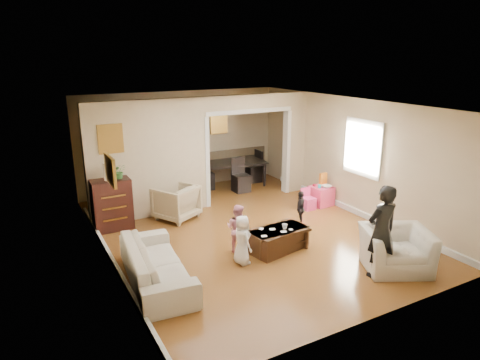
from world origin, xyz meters
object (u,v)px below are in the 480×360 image
child_kneel_a (242,240)px  child_kneel_b (238,228)px  table_lamp (109,171)px  coffee_cup (285,227)px  dresser (112,205)px  coffee_table (278,239)px  adult_person (382,232)px  sofa (156,264)px  play_table (321,196)px  armchair_back (176,202)px  child_toddler (300,209)px  cyan_cup (320,186)px  armchair_front (396,249)px  dining_table (230,173)px

child_kneel_a → child_kneel_b: 0.47m
table_lamp → coffee_cup: bearing=-44.5°
dresser → table_lamp: table_lamp is taller
coffee_table → adult_person: adult_person is taller
sofa → coffee_cup: size_ratio=20.80×
coffee_cup → child_kneel_a: bearing=-174.0°
table_lamp → play_table: size_ratio=0.75×
armchair_back → dresser: 1.37m
child_toddler → adult_person: bearing=34.5°
cyan_cup → adult_person: 3.38m
sofa → child_kneel_b: child_kneel_b is taller
sofa → adult_person: size_ratio=1.38×
child_toddler → table_lamp: bearing=-78.2°
coffee_cup → play_table: size_ratio=0.22×
armchair_back → child_toddler: bearing=114.0°
armchair_front → table_lamp: table_lamp is taller
coffee_table → armchair_front: bearing=-49.1°
coffee_table → adult_person: (0.91, -1.59, 0.57)m
armchair_front → sofa: bearing=-175.5°
table_lamp → cyan_cup: table_lamp is taller
child_kneel_b → armchair_front: bearing=-164.2°
armchair_front → dining_table: armchair_front is taller
coffee_cup → play_table: (2.18, 1.63, -0.23)m
armchair_back → play_table: (3.38, -0.83, -0.15)m
play_table → armchair_back: bearing=166.2°
dresser → child_kneel_a: bearing=-58.4°
coffee_cup → dining_table: size_ratio=0.05×
table_lamp → child_toddler: bearing=-26.2°
dining_table → child_toddler: child_toddler is taller
adult_person → child_kneel_a: size_ratio=1.77×
dresser → table_lamp: size_ratio=2.97×
dining_table → adult_person: size_ratio=1.24×
sofa → coffee_cup: bearing=-84.6°
armchair_front → play_table: (0.94, 3.13, -0.12)m
armchair_front → adult_person: (-0.44, -0.05, 0.43)m
coffee_cup → cyan_cup: (2.08, 1.58, 0.04)m
sofa → dresser: size_ratio=2.02×
coffee_cup → child_kneel_b: size_ratio=0.11×
table_lamp → adult_person: size_ratio=0.23×
armchair_front → coffee_table: (-1.34, 1.55, -0.14)m
armchair_front → coffee_cup: (-1.24, 1.50, 0.11)m
coffee_cup → child_toddler: size_ratio=0.13×
play_table → child_kneel_a: size_ratio=0.54×
sofa → child_kneel_a: bearing=-88.5°
armchair_back → armchair_front: (2.45, -3.96, -0.03)m
sofa → dresser: 2.53m
coffee_table → child_toddler: bearing=35.5°
sofa → armchair_back: armchair_back is taller
play_table → cyan_cup: size_ratio=5.96×
table_lamp → coffee_table: size_ratio=0.33×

